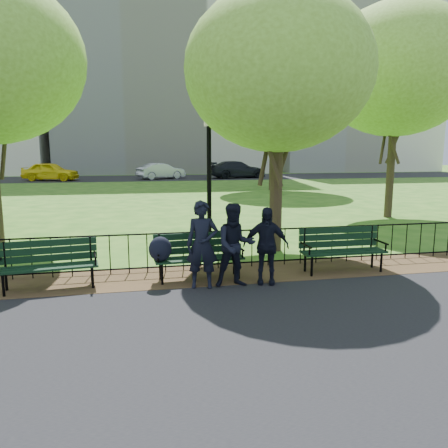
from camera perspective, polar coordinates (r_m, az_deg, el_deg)
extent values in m
plane|color=#285A17|center=(8.19, 0.51, -9.65)|extent=(120.00, 120.00, 0.00)
cube|color=black|center=(5.22, 8.98, -21.69)|extent=(60.00, 9.20, 0.01)
cube|color=#3A2B17|center=(9.58, -1.38, -6.65)|extent=(60.00, 1.60, 0.01)
cube|color=black|center=(42.67, -9.46, 5.95)|extent=(70.00, 9.00, 0.01)
cylinder|color=black|center=(9.86, -1.92, -1.01)|extent=(24.00, 0.04, 0.04)
cylinder|color=black|center=(10.03, -1.90, -5.28)|extent=(24.00, 0.04, 0.04)
cylinder|color=black|center=(9.95, -1.91, -3.44)|extent=(0.02, 0.02, 0.90)
cube|color=beige|center=(57.01, -8.31, 22.07)|extent=(24.00, 15.00, 30.00)
cube|color=white|center=(62.73, 15.42, 17.90)|extent=(20.00, 15.00, 24.00)
cube|color=black|center=(9.15, -3.22, -4.53)|extent=(1.88, 0.58, 0.04)
cube|color=black|center=(9.33, -3.56, -2.02)|extent=(1.86, 0.12, 0.46)
cylinder|color=black|center=(8.92, -8.08, -6.54)|extent=(0.05, 0.05, 0.46)
cylinder|color=black|center=(9.22, 1.95, -5.91)|extent=(0.05, 0.05, 0.46)
cylinder|color=black|center=(9.28, -8.34, -5.91)|extent=(0.05, 0.05, 0.46)
cylinder|color=black|center=(9.56, 1.33, -5.33)|extent=(0.05, 0.05, 0.46)
cylinder|color=black|center=(8.99, -8.74, -3.68)|extent=(0.07, 0.58, 0.04)
cylinder|color=black|center=(9.31, 2.07, -3.10)|extent=(0.07, 0.58, 0.04)
ellipsoid|color=black|center=(8.87, -8.32, -3.26)|extent=(0.48, 0.34, 0.51)
cube|color=black|center=(9.15, -21.89, -5.27)|extent=(1.88, 0.71, 0.04)
cube|color=black|center=(9.33, -21.95, -2.78)|extent=(1.82, 0.27, 0.46)
cylinder|color=black|center=(9.12, -26.88, -7.18)|extent=(0.05, 0.05, 0.46)
cylinder|color=black|center=(9.02, -16.79, -6.71)|extent=(0.05, 0.05, 0.46)
cylinder|color=black|center=(9.47, -26.58, -6.56)|extent=(0.05, 0.05, 0.46)
cylinder|color=black|center=(9.37, -16.87, -6.09)|extent=(0.05, 0.05, 0.46)
cylinder|color=black|center=(9.09, -16.51, -3.87)|extent=(0.11, 0.57, 0.04)
cube|color=black|center=(10.04, 15.35, -3.52)|extent=(1.90, 0.51, 0.04)
cube|color=black|center=(10.21, 14.75, -1.20)|extent=(1.90, 0.04, 0.47)
cylinder|color=black|center=(9.59, 11.40, -5.44)|extent=(0.05, 0.05, 0.47)
cylinder|color=black|center=(10.34, 19.85, -4.74)|extent=(0.05, 0.05, 0.47)
cylinder|color=black|center=(9.93, 10.55, -4.89)|extent=(0.05, 0.05, 0.47)
cylinder|color=black|center=(10.65, 18.79, -4.26)|extent=(0.05, 0.05, 0.47)
cylinder|color=black|center=(9.63, 10.64, -2.74)|extent=(0.04, 0.59, 0.04)
cylinder|color=black|center=(10.44, 19.79, -2.19)|extent=(0.04, 0.59, 0.04)
cylinder|color=black|center=(12.40, -1.91, -2.53)|extent=(0.30, 0.30, 0.17)
cylinder|color=black|center=(12.16, -1.95, 4.91)|extent=(0.13, 0.13, 3.39)
cube|color=beige|center=(12.14, -2.00, 13.41)|extent=(0.23, 0.23, 0.32)
cone|color=black|center=(12.16, -2.01, 14.40)|extent=(0.34, 0.34, 0.13)
cylinder|color=#2D2116|center=(11.76, 6.79, 3.41)|extent=(0.33, 0.33, 2.87)
ellipsoid|color=olive|center=(11.85, 7.12, 19.23)|extent=(4.84, 4.84, 4.11)
cylinder|color=#2D2116|center=(18.77, 20.89, 6.14)|extent=(0.31, 0.31, 3.50)
ellipsoid|color=olive|center=(18.98, 21.65, 18.15)|extent=(5.90, 5.90, 5.01)
cylinder|color=#2D2116|center=(29.73, 6.21, 8.68)|extent=(0.28, 0.28, 4.40)
ellipsoid|color=olive|center=(30.06, 6.39, 18.21)|extent=(7.41, 7.41, 6.30)
imported|color=black|center=(8.55, -2.86, -2.70)|extent=(0.69, 0.52, 1.73)
imported|color=black|center=(8.62, 1.48, -2.81)|extent=(0.81, 0.43, 1.67)
imported|color=black|center=(8.86, 5.48, -2.82)|extent=(0.99, 0.61, 1.57)
imported|color=yellow|center=(41.18, -21.74, 6.40)|extent=(5.08, 3.09, 1.62)
imported|color=#B3B6BB|center=(40.89, -8.23, 6.86)|extent=(4.66, 3.23, 1.46)
imported|color=black|center=(42.02, 1.73, 7.13)|extent=(5.82, 3.10, 1.61)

